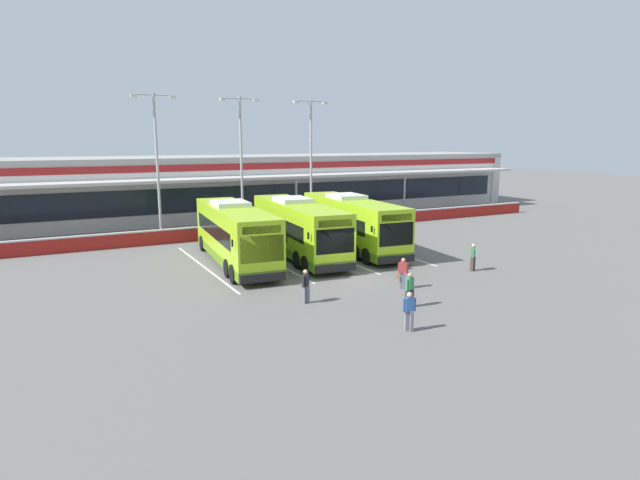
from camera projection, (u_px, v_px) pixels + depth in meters
The scene contains 18 objects.
ground_plane at pixel (344, 277), 29.31m from camera, with size 200.00×200.00×0.00m, color #605E5B.
terminal_building at pixel (207, 187), 52.11m from camera, with size 70.00×13.00×6.00m.
red_barrier_wall at pixel (252, 229), 41.80m from camera, with size 60.00×0.40×1.10m.
coach_bus_leftmost at pixel (235, 235), 32.31m from camera, with size 3.86×12.33×3.78m.
coach_bus_left_centre at pixel (298, 229), 34.38m from camera, with size 3.86×12.33×3.78m.
coach_bus_centre at pixel (352, 224), 36.53m from camera, with size 3.86×12.33×3.78m.
bay_stripe_far_west at pixel (204, 267), 31.62m from camera, with size 0.14×13.00×0.01m, color silver.
bay_stripe_west at pixel (269, 260), 33.55m from camera, with size 0.14×13.00×0.01m, color silver.
bay_stripe_mid_west at pixel (326, 253), 35.49m from camera, with size 0.14×13.00×0.01m, color silver.
bay_stripe_centre at pixel (377, 247), 37.42m from camera, with size 0.14×13.00×0.01m, color silver.
pedestrian_with_handbag at pixel (403, 272), 26.84m from camera, with size 0.62×0.52×1.62m.
pedestrian_in_dark_coat at pixel (306, 285), 24.44m from camera, with size 0.48×0.40×1.62m.
pedestrian_child at pixel (409, 310), 20.83m from camera, with size 0.54×0.36×1.62m.
pedestrian_near_bin at pixel (410, 289), 23.85m from camera, with size 0.54×0.31×1.62m.
pedestrian_approaching_bus at pixel (473, 256), 30.53m from camera, with size 0.44×0.45×1.62m.
lamp_post_west at pixel (157, 157), 39.62m from camera, with size 3.24×0.28×11.00m.
lamp_post_centre at pixel (241, 156), 42.88m from camera, with size 3.24×0.28×11.00m.
lamp_post_east at pixel (311, 155), 45.67m from camera, with size 3.24×0.28×11.00m.
Camera 1 is at (-14.50, -24.47, 7.51)m, focal length 29.38 mm.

